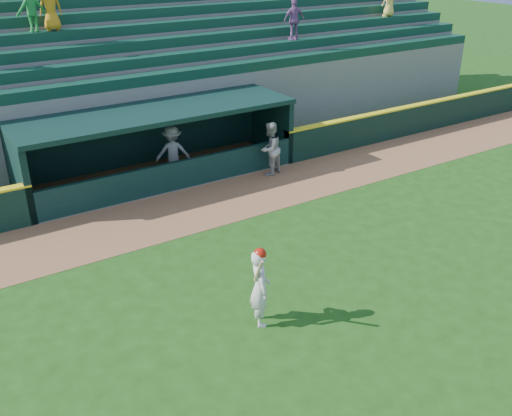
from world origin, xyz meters
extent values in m
plane|color=#1B4511|center=(0.00, 0.00, 0.00)|extent=(120.00, 120.00, 0.00)
cube|color=brown|center=(0.00, 4.90, 0.01)|extent=(40.00, 3.00, 0.01)
cube|color=black|center=(12.25, 6.55, 0.60)|extent=(15.50, 0.30, 1.20)
cube|color=yellow|center=(12.25, 6.55, 1.23)|extent=(15.50, 0.32, 0.06)
imported|color=#A4A49F|center=(3.41, 6.01, 0.94)|extent=(1.11, 0.99, 1.89)
imported|color=#9C9C97|center=(0.46, 7.66, 0.91)|extent=(1.34, 1.04, 1.82)
cube|color=slate|center=(0.00, 7.70, 0.02)|extent=(9.00, 2.60, 0.04)
cube|color=black|center=(-4.60, 7.70, 1.15)|extent=(0.20, 2.60, 2.30)
cube|color=black|center=(4.60, 7.70, 1.15)|extent=(0.20, 2.60, 2.30)
cube|color=black|center=(0.00, 9.00, 1.15)|extent=(9.40, 0.20, 2.30)
cube|color=black|center=(0.00, 7.70, 2.38)|extent=(9.40, 2.80, 0.16)
cube|color=black|center=(0.00, 6.48, 0.50)|extent=(9.00, 0.16, 1.00)
cube|color=brown|center=(0.00, 8.50, 0.25)|extent=(8.40, 0.45, 0.10)
cube|color=slate|center=(0.00, 9.53, 1.46)|extent=(34.00, 0.85, 2.91)
cube|color=#0F3828|center=(0.00, 9.41, 3.09)|extent=(34.00, 0.60, 0.36)
cube|color=slate|center=(0.00, 10.38, 1.68)|extent=(34.00, 0.85, 3.36)
cube|color=#0F3828|center=(0.00, 10.26, 3.54)|extent=(34.00, 0.60, 0.36)
cube|color=slate|center=(0.00, 11.22, 1.91)|extent=(34.00, 0.85, 3.81)
cube|color=#0F3828|center=(0.00, 11.11, 3.99)|extent=(34.00, 0.60, 0.36)
cube|color=slate|center=(0.00, 12.07, 2.13)|extent=(34.00, 0.85, 4.26)
cube|color=#0F3828|center=(0.00, 11.96, 4.44)|extent=(34.00, 0.60, 0.36)
cube|color=slate|center=(0.00, 12.93, 2.35)|extent=(34.00, 0.85, 4.71)
cube|color=#0F3828|center=(0.00, 12.81, 4.89)|extent=(34.00, 0.60, 0.36)
cube|color=slate|center=(0.00, 13.78, 2.58)|extent=(34.00, 0.85, 5.16)
cube|color=#0F3828|center=(0.00, 13.66, 5.34)|extent=(34.00, 0.60, 0.36)
cube|color=slate|center=(0.00, 14.62, 2.80)|extent=(34.00, 0.85, 5.61)
cube|color=slate|center=(0.00, 15.20, 2.80)|extent=(34.50, 0.30, 5.61)
imported|color=orange|center=(-1.89, 11.97, 5.39)|extent=(0.81, 0.58, 1.55)
imported|color=#1B7A30|center=(-2.55, 11.97, 5.42)|extent=(1.11, 0.74, 1.59)
imported|color=#E6C251|center=(13.64, 11.12, 4.92)|extent=(0.76, 0.52, 1.51)
imported|color=#8D5795|center=(7.44, 10.28, 4.53)|extent=(1.00, 0.52, 1.62)
imported|color=silver|center=(-1.59, -1.03, 0.89)|extent=(0.61, 0.75, 1.78)
sphere|color=#B01909|center=(-1.59, -1.03, 1.71)|extent=(0.27, 0.27, 0.27)
cylinder|color=tan|center=(-1.77, -1.25, 1.48)|extent=(0.20, 0.51, 0.76)
camera|label=1|loc=(-7.17, -9.56, 7.63)|focal=40.00mm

